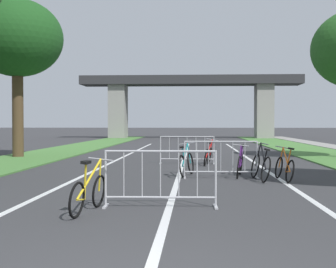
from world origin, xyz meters
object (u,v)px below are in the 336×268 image
Objects in this scene: bicycle_teal_4 at (186,163)px; bicycle_orange_5 at (284,168)px; crowd_barrier_third at (187,150)px; bicycle_yellow_2 at (89,192)px; crowd_barrier_nearest at (160,179)px; crowd_barrier_second at (221,160)px; bicycle_purple_0 at (240,164)px; bicycle_red_3 at (208,155)px; bicycle_black_1 at (261,166)px; tree_left_oak_mid at (17,39)px.

bicycle_orange_5 is at bearing -8.54° from bicycle_teal_4.
crowd_barrier_third is 1.26× the size of bicycle_teal_4.
bicycle_yellow_2 reaches higher than bicycle_orange_5.
crowd_barrier_nearest is 4.73m from crowd_barrier_second.
bicycle_purple_0 is 3.74m from bicycle_red_3.
bicycle_black_1 is (2.07, -4.97, -0.13)m from crowd_barrier_third.
bicycle_yellow_2 is (-3.60, -4.69, -0.03)m from bicycle_black_1.
bicycle_red_3 is (-0.24, 4.02, -0.16)m from crowd_barrier_second.
bicycle_black_1 is at bearing 130.10° from bicycle_purple_0.
crowd_barrier_second is 1.31× the size of bicycle_yellow_2.
bicycle_yellow_2 is (-2.55, -5.13, -0.16)m from crowd_barrier_second.
bicycle_black_1 is 4.64m from bicycle_red_3.
bicycle_teal_4 is (-0.73, -3.52, 0.01)m from bicycle_red_3.
bicycle_black_1 is at bearing -12.67° from bicycle_teal_4.
bicycle_yellow_2 is at bearing -93.26° from bicycle_teal_4.
crowd_barrier_nearest is 4.74m from bicycle_black_1.
crowd_barrier_nearest reaches higher than bicycle_black_1.
bicycle_black_1 is at bearing -38.21° from tree_left_oak_mid.
crowd_barrier_nearest is at bearing -106.69° from crowd_barrier_second.
tree_left_oak_mid reaches higher than bicycle_red_3.
crowd_barrier_second is at bearing -77.44° from bicycle_red_3.
crowd_barrier_second is at bearing 73.31° from crowd_barrier_nearest.
crowd_barrier_nearest and crowd_barrier_second have the same top height.
bicycle_orange_5 is (4.22, 4.62, 0.00)m from bicycle_yellow_2.
crowd_barrier_nearest is 5.26m from bicycle_purple_0.
bicycle_teal_4 is at bearing -89.27° from crowd_barrier_third.
bicycle_teal_4 is at bearing 83.04° from bicycle_yellow_2.
bicycle_black_1 is 2.23m from bicycle_teal_4.
crowd_barrier_second is 1.75m from bicycle_orange_5.
bicycle_black_1 is 1.05× the size of bicycle_red_3.
bicycle_black_1 is (9.69, -7.63, -4.90)m from tree_left_oak_mid.
crowd_barrier_second reaches higher than bicycle_orange_5.
bicycle_purple_0 is at bearing 68.43° from crowd_barrier_nearest.
bicycle_yellow_2 is 0.94× the size of bicycle_orange_5.
bicycle_teal_4 reaches higher than bicycle_red_3.
bicycle_purple_0 is at bearing -68.27° from bicycle_red_3.
bicycle_purple_0 is (1.93, 4.89, -0.14)m from crowd_barrier_nearest.
tree_left_oak_mid is 13.78m from bicycle_orange_5.
crowd_barrier_nearest reaches higher than bicycle_orange_5.
crowd_barrier_third is at bearing 87.88° from crowd_barrier_nearest.
crowd_barrier_third is 5.71m from bicycle_orange_5.
bicycle_purple_0 is at bearing 136.78° from bicycle_orange_5.
bicycle_purple_0 is at bearing 113.43° from bicycle_black_1.
bicycle_teal_4 is (-1.55, 0.14, -0.00)m from bicycle_purple_0.
crowd_barrier_third is at bearing -19.23° from tree_left_oak_mid.
crowd_barrier_second is 1.24× the size of bicycle_orange_5.
crowd_barrier_nearest is at bearing 35.43° from bicycle_yellow_2.
bicycle_orange_5 is (10.31, -7.69, -4.93)m from tree_left_oak_mid.
crowd_barrier_third is at bearing 103.15° from bicycle_teal_4.
bicycle_teal_4 is 0.98× the size of bicycle_orange_5.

